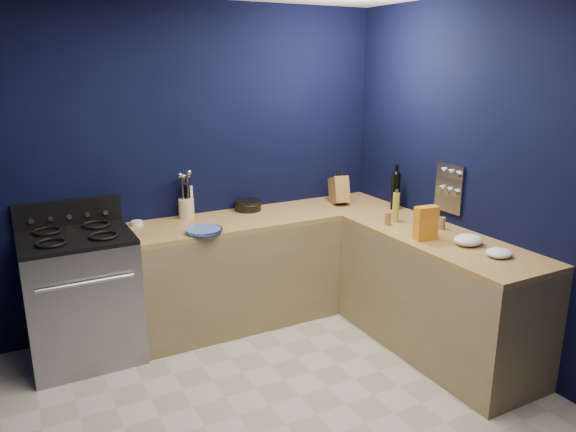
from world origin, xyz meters
TOP-DOWN VIEW (x-y plane):
  - floor at (0.00, 0.00)m, footprint 3.50×3.50m
  - wall_back at (0.00, 1.76)m, footprint 3.50×0.02m
  - wall_right at (1.76, 0.00)m, footprint 0.02×3.50m
  - cab_back at (0.60, 1.44)m, footprint 2.30×0.63m
  - top_back at (0.60, 1.44)m, footprint 2.30×0.63m
  - cab_right at (1.44, 0.29)m, footprint 0.63×1.67m
  - top_right at (1.44, 0.29)m, footprint 0.63×1.67m
  - gas_range at (-0.93, 1.42)m, footprint 0.76×0.66m
  - oven_door at (-0.93, 1.10)m, footprint 0.59×0.02m
  - cooktop at (-0.93, 1.42)m, footprint 0.76×0.66m
  - backguard at (-0.93, 1.72)m, footprint 0.76×0.06m
  - spice_panel at (1.74, 0.55)m, footprint 0.02×0.28m
  - wall_outlet at (0.00, 1.74)m, footprint 0.09×0.02m
  - plate_stack at (-0.06, 1.20)m, footprint 0.27×0.27m
  - ramekin at (-0.45, 1.63)m, footprint 0.11×0.11m
  - utensil_crock at (-0.04, 1.65)m, footprint 0.17×0.17m
  - wine_bottle_back at (-0.02, 1.69)m, footprint 0.07×0.07m
  - lemon_basket at (0.50, 1.64)m, footprint 0.29×0.29m
  - knife_block at (1.32, 1.48)m, footprint 0.20×0.30m
  - wine_bottle_right at (1.63, 1.07)m, footprint 0.10×0.10m
  - oil_bottle at (1.40, 0.77)m, footprint 0.07×0.07m
  - spice_jar_near at (1.28, 0.72)m, footprint 0.05×0.05m
  - spice_jar_far at (1.58, 0.43)m, footprint 0.06×0.06m
  - crouton_bag at (1.29, 0.30)m, footprint 0.17×0.10m
  - towel_front at (1.47, 0.07)m, footprint 0.27×0.25m
  - towel_end at (1.47, -0.20)m, footprint 0.20×0.18m

SIDE VIEW (x-z plane):
  - floor at x=0.00m, z-range -0.02..0.00m
  - cab_back at x=0.60m, z-range 0.00..0.86m
  - cab_right at x=1.44m, z-range 0.00..0.86m
  - oven_door at x=-0.93m, z-range 0.24..0.66m
  - gas_range at x=-0.93m, z-range 0.00..0.92m
  - top_back at x=0.60m, z-range 0.86..0.90m
  - top_right at x=1.44m, z-range 0.86..0.90m
  - plate_stack at x=-0.06m, z-range 0.90..0.93m
  - ramekin at x=-0.45m, z-range 0.90..0.94m
  - towel_end at x=1.47m, z-range 0.90..0.95m
  - cooktop at x=-0.93m, z-range 0.92..0.95m
  - towel_front at x=1.47m, z-range 0.90..0.97m
  - lemon_basket at x=0.50m, z-range 0.90..0.99m
  - spice_jar_far at x=1.58m, z-range 0.90..0.99m
  - spice_jar_near at x=1.28m, z-range 0.90..1.00m
  - utensil_crock at x=-0.04m, z-range 0.90..1.06m
  - oil_bottle at x=1.40m, z-range 0.90..1.13m
  - knife_block at x=1.32m, z-range 0.87..1.17m
  - crouton_bag at x=1.29m, z-range 0.90..1.14m
  - wine_bottle_back at x=-0.02m, z-range 0.90..1.17m
  - backguard at x=-0.93m, z-range 0.94..1.14m
  - wine_bottle_right at x=1.63m, z-range 0.90..1.21m
  - wall_outlet at x=0.00m, z-range 1.02..1.15m
  - spice_panel at x=1.74m, z-range 0.99..1.37m
  - wall_back at x=0.00m, z-range 0.00..2.60m
  - wall_right at x=1.76m, z-range 0.00..2.60m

